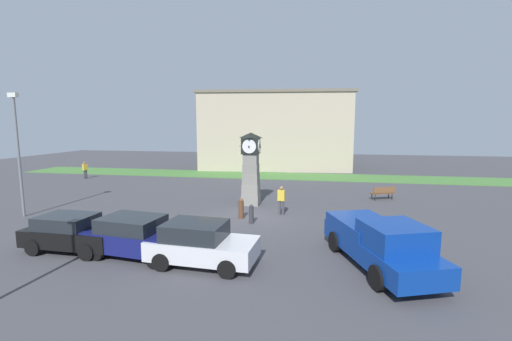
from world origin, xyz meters
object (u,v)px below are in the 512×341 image
object	(u,v)px
car_near_tower	(137,236)
pedestrian_near_bench	(281,199)
pickup_truck	(379,242)
bollard_mid_row	(241,208)
bench	(383,192)
street_lamp_near_road	(18,147)
bollard_near_tower	(251,214)
car_by_building	(201,243)
clock_tower	(251,169)
pedestrian_crossing_lot	(85,169)
car_navy_sedan	(72,232)

from	to	relation	value
car_near_tower	pedestrian_near_bench	xyz separation A→B (m)	(4.87, 7.05, 0.16)
pedestrian_near_bench	pickup_truck	bearing A→B (deg)	-56.95
bollard_mid_row	bench	xyz separation A→B (m)	(8.44, 6.22, -0.03)
street_lamp_near_road	pedestrian_near_bench	bearing A→B (deg)	11.78
bollard_mid_row	street_lamp_near_road	size ratio (longest dim) A/B	0.16
bollard_near_tower	pickup_truck	xyz separation A→B (m)	(5.55, -4.50, 0.42)
bollard_near_tower	car_by_building	size ratio (longest dim) A/B	0.25
car_by_building	bench	world-z (taller)	car_by_building
clock_tower	bollard_mid_row	bearing A→B (deg)	-88.20
bollard_near_tower	pedestrian_near_bench	size ratio (longest dim) A/B	0.61
clock_tower	pedestrian_crossing_lot	world-z (taller)	clock_tower
pedestrian_crossing_lot	street_lamp_near_road	bearing A→B (deg)	-66.18
bollard_near_tower	pedestrian_crossing_lot	world-z (taller)	pedestrian_crossing_lot
car_navy_sedan	car_near_tower	bearing A→B (deg)	-0.63
bollard_mid_row	pedestrian_crossing_lot	xyz separation A→B (m)	(-17.53, 10.77, 0.36)
clock_tower	bollard_near_tower	bearing A→B (deg)	-78.53
bollard_near_tower	bollard_mid_row	size ratio (longest dim) A/B	0.91
pedestrian_near_bench	bollard_mid_row	bearing A→B (deg)	-151.70
bollard_near_tower	car_by_building	xyz separation A→B (m)	(-0.80, -5.46, 0.28)
clock_tower	car_near_tower	xyz separation A→B (m)	(-2.69, -9.20, -1.53)
clock_tower	pedestrian_crossing_lot	xyz separation A→B (m)	(-17.43, 7.50, -1.40)
car_near_tower	pedestrian_near_bench	bearing A→B (deg)	55.35
clock_tower	car_by_building	xyz separation A→B (m)	(0.04, -9.57, -1.52)
bollard_near_tower	car_navy_sedan	xyz separation A→B (m)	(-6.40, -5.05, 0.24)
bollard_near_tower	street_lamp_near_road	world-z (taller)	street_lamp_near_road
bench	pedestrian_crossing_lot	size ratio (longest dim) A/B	1.04
car_navy_sedan	pickup_truck	distance (m)	11.97
car_navy_sedan	clock_tower	bearing A→B (deg)	58.74
bollard_near_tower	pedestrian_near_bench	world-z (taller)	pedestrian_near_bench
car_navy_sedan	bench	bearing A→B (deg)	40.68
car_near_tower	street_lamp_near_road	size ratio (longest dim) A/B	0.64
bollard_near_tower	clock_tower	bearing A→B (deg)	101.47
car_navy_sedan	car_by_building	distance (m)	5.62
bollard_near_tower	bench	distance (m)	10.46
car_near_tower	bollard_near_tower	bearing A→B (deg)	55.25
bollard_mid_row	car_by_building	xyz separation A→B (m)	(-0.07, -6.30, 0.23)
pickup_truck	clock_tower	bearing A→B (deg)	126.54
bollard_mid_row	car_near_tower	world-z (taller)	car_near_tower
car_near_tower	pedestrian_near_bench	distance (m)	8.57
car_near_tower	street_lamp_near_road	bearing A→B (deg)	155.88
street_lamp_near_road	bollard_near_tower	bearing A→B (deg)	4.35
bollard_mid_row	bench	bearing A→B (deg)	36.42
bench	street_lamp_near_road	xyz separation A→B (m)	(-20.42, -8.04, 3.35)
bench	pedestrian_crossing_lot	xyz separation A→B (m)	(-25.97, 4.55, 0.39)
bench	street_lamp_near_road	bearing A→B (deg)	-158.51
car_by_building	street_lamp_near_road	world-z (taller)	street_lamp_near_road
car_navy_sedan	bollard_mid_row	bearing A→B (deg)	46.13
car_navy_sedan	pedestrian_near_bench	xyz separation A→B (m)	(7.74, 7.01, 0.19)
car_by_building	bollard_mid_row	bearing A→B (deg)	89.40
car_by_building	car_near_tower	bearing A→B (deg)	172.16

